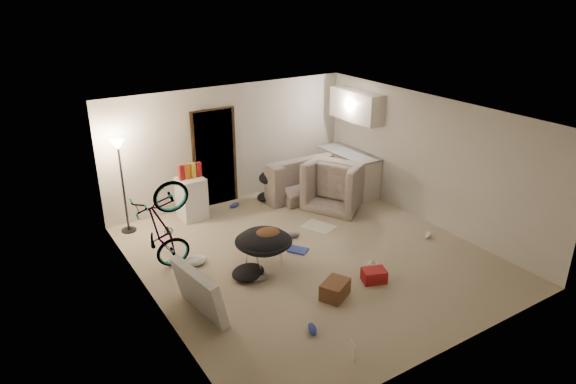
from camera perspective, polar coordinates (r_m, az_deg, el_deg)
floor at (r=9.06m, az=2.47°, el=-7.10°), size 5.50×6.00×0.02m
ceiling at (r=8.12m, az=2.77°, el=8.57°), size 5.50×6.00×0.02m
wall_back at (r=10.96m, az=-6.45°, el=5.32°), size 5.50×0.02×2.50m
wall_front at (r=6.53m, az=18.03°, el=-8.14°), size 5.50×0.02×2.50m
wall_left at (r=7.41m, az=-15.24°, el=-4.02°), size 0.02×6.00×2.50m
wall_right at (r=10.25m, az=15.40°, el=3.42°), size 0.02×6.00×2.50m
doorway at (r=10.84m, az=-8.20°, el=3.75°), size 0.85×0.10×2.04m
door_trim at (r=10.81m, az=-8.13°, el=3.71°), size 0.97×0.04×2.10m
floor_lamp at (r=9.85m, az=-18.11°, el=2.68°), size 0.28×0.28×1.81m
kitchen_counter at (r=11.66m, az=6.74°, el=2.16°), size 0.60×1.50×0.88m
counter_top at (r=11.51m, az=6.84°, el=4.31°), size 0.64×1.54×0.04m
kitchen_uppers at (r=11.31m, az=7.60°, el=9.47°), size 0.38×1.40×0.65m
sofa at (r=11.57m, az=2.16°, el=1.56°), size 2.27×0.89×0.66m
armchair at (r=10.98m, az=5.80°, el=0.55°), size 1.45×1.51×0.76m
bicycle at (r=8.61m, az=-13.54°, el=-6.06°), size 1.70×0.85×0.95m
book_asset at (r=6.84m, az=7.38°, el=-18.29°), size 0.28×0.25×0.02m
mini_fridge at (r=10.43m, az=-10.65°, el=-0.68°), size 0.52×0.52×0.85m
snack_box_0 at (r=10.16m, az=-11.76°, el=2.10°), size 0.11×0.09×0.30m
snack_box_1 at (r=10.20m, az=-11.13°, el=2.23°), size 0.12×0.09×0.30m
snack_box_2 at (r=10.24m, az=-10.51°, el=2.36°), size 0.12×0.10×0.30m
snack_box_3 at (r=10.28m, az=-9.90°, el=2.49°), size 0.11×0.08×0.30m
saucer_chair at (r=8.51m, az=-2.72°, el=-6.00°), size 0.95×0.95×0.68m
hoodie at (r=8.42m, az=-2.34°, el=-4.81°), size 0.54×0.47×0.22m
sofa_drape at (r=11.02m, az=-1.91°, el=1.64°), size 0.63×0.55×0.28m
tv_box at (r=7.51m, az=-9.85°, el=-10.86°), size 0.44×1.15×0.75m
drink_case_a at (r=7.92m, az=5.24°, el=-10.73°), size 0.55×0.50×0.26m
drink_case_b at (r=8.38m, az=9.53°, el=-9.14°), size 0.44×0.38×0.21m
juicer at (r=8.63m, az=9.39°, el=-8.20°), size 0.16×0.16×0.24m
newspaper at (r=10.06m, az=3.38°, el=-3.85°), size 0.65×0.73×0.01m
book_blue at (r=9.17m, az=1.12°, el=-6.48°), size 0.39×0.41×0.03m
book_white at (r=9.78m, az=-3.69°, el=-4.60°), size 0.33×0.35×0.03m
shoe_0 at (r=10.92m, az=-5.98°, el=-1.47°), size 0.28×0.17×0.10m
shoe_1 at (r=9.61m, az=0.43°, el=-4.79°), size 0.32×0.24×0.11m
shoe_2 at (r=7.25m, az=2.72°, el=-14.98°), size 0.20×0.29×0.10m
shoe_3 at (r=8.31m, az=-3.20°, el=-9.55°), size 0.30×0.19×0.11m
shoe_4 at (r=9.96m, az=15.30°, el=-4.64°), size 0.28×0.24×0.10m
clothes_lump_a at (r=8.40m, az=-4.45°, el=-8.89°), size 0.69×0.64×0.18m
clothes_lump_b at (r=11.25m, az=-2.39°, el=-0.50°), size 0.61×0.58×0.14m
clothes_lump_c at (r=8.92m, az=-10.28°, el=-7.46°), size 0.49×0.46×0.12m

